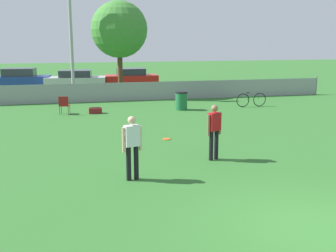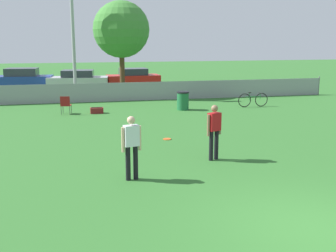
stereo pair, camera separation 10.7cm
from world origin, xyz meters
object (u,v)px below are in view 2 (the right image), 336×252
player_thrower_red (214,128)px  parked_car_silver (78,80)px  player_receiver_white (131,143)px  bicycle_sideline (253,100)px  trash_bin (183,101)px  frisbee_disc (167,139)px  gear_bag_sideline (97,110)px  folding_chair_sideline (66,104)px  parked_car_red (133,78)px  light_pole (72,13)px  parked_car_blue (22,79)px  tree_near_pole (121,30)px

player_thrower_red → parked_car_silver: (-3.66, 20.00, -0.31)m
player_receiver_white → bicycle_sideline: player_receiver_white is taller
parked_car_silver → trash_bin: bearing=-57.4°
player_thrower_red → frisbee_disc: 3.17m
bicycle_sideline → gear_bag_sideline: size_ratio=2.75×
folding_chair_sideline → bicycle_sideline: folding_chair_sideline is taller
folding_chair_sideline → gear_bag_sideline: (1.49, -0.08, -0.37)m
folding_chair_sideline → parked_car_red: size_ratio=0.22×
gear_bag_sideline → frisbee_disc: bearing=-70.5°
light_pole → gear_bag_sideline: (0.94, -5.58, -5.01)m
parked_car_red → frisbee_disc: bearing=-95.7°
folding_chair_sideline → parked_car_blue: (-3.21, 11.80, 0.21)m
parked_car_red → player_thrower_red: bearing=-92.9°
trash_bin → parked_car_silver: size_ratio=0.21×
player_receiver_white → parked_car_blue: 22.79m
player_receiver_white → parked_car_blue: size_ratio=0.38×
frisbee_disc → parked_car_red: (1.35, 17.81, 0.66)m
player_thrower_red → folding_chair_sideline: bearing=93.3°
parked_car_silver → parked_car_red: (4.21, 0.72, -0.00)m
tree_near_pole → parked_car_red: tree_near_pole is taller
tree_near_pole → parked_car_red: (1.49, 5.42, -3.52)m
parked_car_blue → parked_car_red: size_ratio=1.10×
frisbee_disc → bicycle_sideline: (6.24, 6.33, 0.37)m
player_receiver_white → parked_car_silver: bearing=80.2°
player_thrower_red → parked_car_red: bearing=65.7°
player_receiver_white → gear_bag_sideline: player_receiver_white is taller
player_thrower_red → trash_bin: bearing=58.2°
light_pole → player_receiver_white: bearing=-85.6°
frisbee_disc → trash_bin: (2.26, 6.23, 0.47)m
trash_bin → parked_car_blue: size_ratio=0.21×
light_pole → player_thrower_red: size_ratio=5.15×
light_pole → parked_car_blue: (-3.76, 6.30, -4.43)m
player_thrower_red → frisbee_disc: (-0.80, 2.91, -0.97)m
player_thrower_red → player_receiver_white: bearing=-177.4°
tree_near_pole → parked_car_red: 6.63m
gear_bag_sideline → parked_car_blue: size_ratio=0.14×
light_pole → parked_car_silver: light_pole is taller
player_thrower_red → parked_car_silver: size_ratio=0.37×
gear_bag_sideline → parked_car_red: bearing=73.1°
bicycle_sideline → parked_car_silver: parked_car_silver is taller
player_thrower_red → gear_bag_sideline: player_thrower_red is taller
parked_car_blue → parked_car_red: bearing=4.5°
bicycle_sideline → trash_bin: (-3.98, -0.11, 0.10)m
trash_bin → parked_car_blue: 14.95m
trash_bin → gear_bag_sideline: (-4.44, -0.06, -0.34)m
gear_bag_sideline → trash_bin: bearing=0.7°
frisbee_disc → parked_car_blue: parked_car_blue is taller
folding_chair_sideline → parked_car_blue: 12.23m
folding_chair_sideline → parked_car_silver: 10.87m
parked_car_blue → player_thrower_red: bearing=-63.7°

